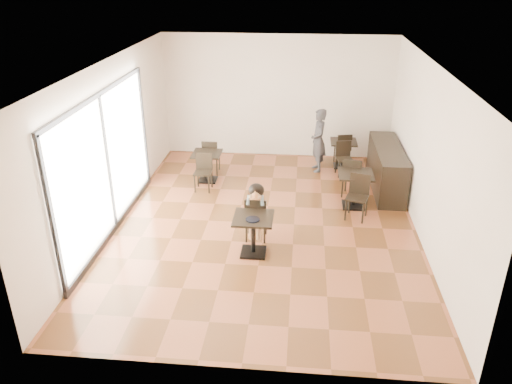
# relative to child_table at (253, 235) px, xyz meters

# --- Properties ---
(floor) EXTENTS (6.00, 8.00, 0.01)m
(floor) POSITION_rel_child_table_xyz_m (0.13, 1.16, -0.37)
(floor) COLOR brown
(floor) RESTS_ON ground
(ceiling) EXTENTS (6.00, 8.00, 0.01)m
(ceiling) POSITION_rel_child_table_xyz_m (0.13, 1.16, 2.83)
(ceiling) COLOR white
(ceiling) RESTS_ON floor
(wall_back) EXTENTS (6.00, 0.01, 3.20)m
(wall_back) POSITION_rel_child_table_xyz_m (0.13, 5.16, 1.23)
(wall_back) COLOR white
(wall_back) RESTS_ON floor
(wall_front) EXTENTS (6.00, 0.01, 3.20)m
(wall_front) POSITION_rel_child_table_xyz_m (0.13, -2.84, 1.23)
(wall_front) COLOR white
(wall_front) RESTS_ON floor
(wall_left) EXTENTS (0.01, 8.00, 3.20)m
(wall_left) POSITION_rel_child_table_xyz_m (-2.87, 1.16, 1.23)
(wall_left) COLOR white
(wall_left) RESTS_ON floor
(wall_right) EXTENTS (0.01, 8.00, 3.20)m
(wall_right) POSITION_rel_child_table_xyz_m (3.13, 1.16, 1.23)
(wall_right) COLOR white
(wall_right) RESTS_ON floor
(storefront_window) EXTENTS (0.04, 4.50, 2.60)m
(storefront_window) POSITION_rel_child_table_xyz_m (-2.84, 0.66, 1.03)
(storefront_window) COLOR white
(storefront_window) RESTS_ON floor
(child_table) EXTENTS (0.70, 0.70, 0.74)m
(child_table) POSITION_rel_child_table_xyz_m (0.00, 0.00, 0.00)
(child_table) COLOR black
(child_table) RESTS_ON floor
(child_chair) EXTENTS (0.40, 0.40, 0.89)m
(child_chair) POSITION_rel_child_table_xyz_m (0.00, 0.55, 0.08)
(child_chair) COLOR black
(child_chair) RESTS_ON floor
(child) EXTENTS (0.40, 0.56, 1.13)m
(child) POSITION_rel_child_table_xyz_m (0.00, 0.55, 0.19)
(child) COLOR slate
(child) RESTS_ON child_chair
(plate) EXTENTS (0.25, 0.25, 0.02)m
(plate) POSITION_rel_child_table_xyz_m (0.00, -0.10, 0.38)
(plate) COLOR black
(plate) RESTS_ON child_table
(pizza_slice) EXTENTS (0.26, 0.20, 0.06)m
(pizza_slice) POSITION_rel_child_table_xyz_m (0.00, 0.36, 0.60)
(pizza_slice) COLOR #F1DC82
(pizza_slice) RESTS_ON child
(adult_patron) EXTENTS (0.49, 0.64, 1.59)m
(adult_patron) POSITION_rel_child_table_xyz_m (1.21, 4.11, 0.42)
(adult_patron) COLOR #3B3A40
(adult_patron) RESTS_ON floor
(cafe_table_mid) EXTENTS (0.91, 0.91, 0.77)m
(cafe_table_mid) POSITION_rel_child_table_xyz_m (1.97, 2.12, 0.01)
(cafe_table_mid) COLOR black
(cafe_table_mid) RESTS_ON floor
(cafe_table_left) EXTENTS (0.69, 0.69, 0.71)m
(cafe_table_left) POSITION_rel_child_table_xyz_m (-1.43, 3.20, -0.02)
(cafe_table_left) COLOR black
(cafe_table_left) RESTS_ON floor
(cafe_table_back) EXTENTS (0.77, 0.77, 0.69)m
(cafe_table_back) POSITION_rel_child_table_xyz_m (1.86, 4.41, -0.03)
(cafe_table_back) COLOR black
(cafe_table_back) RESTS_ON floor
(chair_mid_a) EXTENTS (0.52, 0.52, 0.93)m
(chair_mid_a) POSITION_rel_child_table_xyz_m (1.97, 2.67, 0.09)
(chair_mid_a) COLOR black
(chair_mid_a) RESTS_ON floor
(chair_mid_b) EXTENTS (0.52, 0.52, 0.93)m
(chair_mid_b) POSITION_rel_child_table_xyz_m (1.97, 1.57, 0.09)
(chair_mid_b) COLOR black
(chair_mid_b) RESTS_ON floor
(chair_left_a) EXTENTS (0.39, 0.39, 0.86)m
(chair_left_a) POSITION_rel_child_table_xyz_m (-1.43, 3.75, 0.06)
(chair_left_a) COLOR black
(chair_left_a) RESTS_ON floor
(chair_left_b) EXTENTS (0.39, 0.39, 0.86)m
(chair_left_b) POSITION_rel_child_table_xyz_m (-1.43, 2.65, 0.06)
(chair_left_b) COLOR black
(chair_left_b) RESTS_ON floor
(chair_back_a) EXTENTS (0.44, 0.44, 0.83)m
(chair_back_a) POSITION_rel_child_table_xyz_m (1.86, 4.66, 0.04)
(chair_back_a) COLOR black
(chair_back_a) RESTS_ON floor
(chair_back_b) EXTENTS (0.44, 0.44, 0.83)m
(chair_back_b) POSITION_rel_child_table_xyz_m (1.86, 3.86, 0.04)
(chair_back_b) COLOR black
(chair_back_b) RESTS_ON floor
(service_counter) EXTENTS (0.60, 2.40, 1.00)m
(service_counter) POSITION_rel_child_table_xyz_m (2.78, 3.16, 0.13)
(service_counter) COLOR black
(service_counter) RESTS_ON floor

